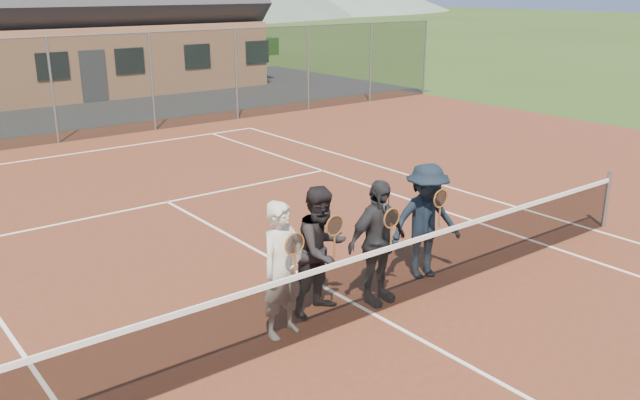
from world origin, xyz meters
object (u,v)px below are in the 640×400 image
at_px(player_a, 283,270).
at_px(player_b, 322,250).
at_px(player_d, 426,221).
at_px(tennis_net, 374,280).
at_px(player_c, 377,242).

height_order(player_a, player_b, same).
xyz_separation_m(player_b, player_d, (1.97, -0.04, -0.00)).
xyz_separation_m(tennis_net, player_d, (1.49, 0.49, 0.38)).
bearing_deg(tennis_net, player_b, 132.71).
bearing_deg(player_a, tennis_net, -13.68).
bearing_deg(player_c, tennis_net, -136.86).
relative_size(player_a, player_b, 1.00).
bearing_deg(player_b, player_d, -1.09).
xyz_separation_m(tennis_net, player_b, (-0.49, 0.53, 0.38)).
xyz_separation_m(player_a, player_d, (2.77, 0.18, -0.00)).
relative_size(tennis_net, player_c, 6.49).
distance_m(player_b, player_d, 1.97).
relative_size(tennis_net, player_a, 6.49).
height_order(tennis_net, player_d, player_d).
distance_m(player_a, player_b, 0.82).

